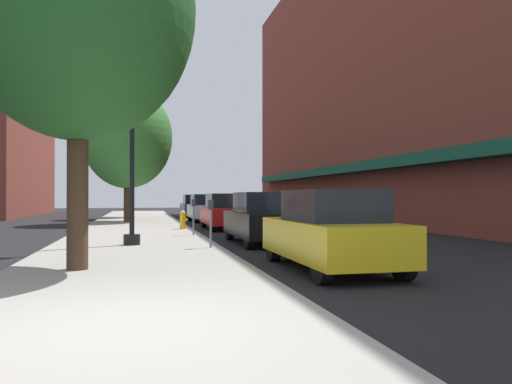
# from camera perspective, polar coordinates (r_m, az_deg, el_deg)

# --- Properties ---
(ground_plane) EXTENTS (90.00, 90.00, 0.00)m
(ground_plane) POSITION_cam_1_polar(r_m,az_deg,el_deg) (24.02, -3.99, -4.16)
(ground_plane) COLOR black
(sidewalk_slab) EXTENTS (4.80, 50.00, 0.12)m
(sidewalk_slab) POSITION_cam_1_polar(r_m,az_deg,el_deg) (24.70, -13.59, -3.91)
(sidewalk_slab) COLOR gray
(sidewalk_slab) RESTS_ON ground
(building_right_brick) EXTENTS (6.80, 40.00, 18.59)m
(building_right_brick) POSITION_cam_1_polar(r_m,az_deg,el_deg) (32.33, 14.95, 13.36)
(building_right_brick) COLOR brown
(building_right_brick) RESTS_ON ground
(lamppost) EXTENTS (0.48, 0.48, 5.90)m
(lamppost) POSITION_cam_1_polar(r_m,az_deg,el_deg) (14.94, -14.09, 5.94)
(lamppost) COLOR black
(lamppost) RESTS_ON sidewalk_slab
(fire_hydrant) EXTENTS (0.33, 0.26, 0.79)m
(fire_hydrant) POSITION_cam_1_polar(r_m,az_deg,el_deg) (21.61, -8.43, -3.19)
(fire_hydrant) COLOR gold
(fire_hydrant) RESTS_ON sidewalk_slab
(parking_meter_near) EXTENTS (0.14, 0.09, 1.31)m
(parking_meter_near) POSITION_cam_1_polar(r_m,az_deg,el_deg) (18.12, -7.22, -2.34)
(parking_meter_near) COLOR slate
(parking_meter_near) RESTS_ON sidewalk_slab
(parking_meter_far) EXTENTS (0.14, 0.09, 1.31)m
(parking_meter_far) POSITION_cam_1_polar(r_m,az_deg,el_deg) (13.67, -5.25, -2.94)
(parking_meter_far) COLOR slate
(parking_meter_far) RESTS_ON sidewalk_slab
(tree_near) EXTENTS (5.00, 5.00, 7.62)m
(tree_near) POSITION_cam_1_polar(r_m,az_deg,el_deg) (28.96, -14.59, 6.09)
(tree_near) COLOR #422D1E
(tree_near) RESTS_ON sidewalk_slab
(tree_mid) EXTENTS (3.79, 3.79, 6.61)m
(tree_mid) POSITION_cam_1_polar(r_m,az_deg,el_deg) (34.91, -14.60, 4.42)
(tree_mid) COLOR #4C3823
(tree_mid) RESTS_ON sidewalk_slab
(tree_far) EXTENTS (4.53, 4.53, 7.70)m
(tree_far) POSITION_cam_1_polar(r_m,az_deg,el_deg) (10.78, -19.81, 19.40)
(tree_far) COLOR #422D1E
(tree_far) RESTS_ON sidewalk_slab
(car_yellow) EXTENTS (1.80, 4.30, 1.66)m
(car_yellow) POSITION_cam_1_polar(r_m,az_deg,el_deg) (10.38, 8.58, -4.47)
(car_yellow) COLOR black
(car_yellow) RESTS_ON ground
(car_black) EXTENTS (1.80, 4.30, 1.66)m
(car_black) POSITION_cam_1_polar(r_m,az_deg,el_deg) (15.97, 0.73, -3.10)
(car_black) COLOR black
(car_black) RESTS_ON ground
(car_red) EXTENTS (1.80, 4.30, 1.66)m
(car_red) POSITION_cam_1_polar(r_m,az_deg,el_deg) (23.01, -3.60, -2.31)
(car_red) COLOR black
(car_red) RESTS_ON ground
(car_white) EXTENTS (1.80, 4.30, 1.66)m
(car_white) POSITION_cam_1_polar(r_m,az_deg,el_deg) (30.15, -5.90, -1.88)
(car_white) COLOR black
(car_white) RESTS_ON ground
(car_blue) EXTENTS (1.80, 4.30, 1.66)m
(car_blue) POSITION_cam_1_polar(r_m,az_deg,el_deg) (35.94, -7.08, -1.66)
(car_blue) COLOR black
(car_blue) RESTS_ON ground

